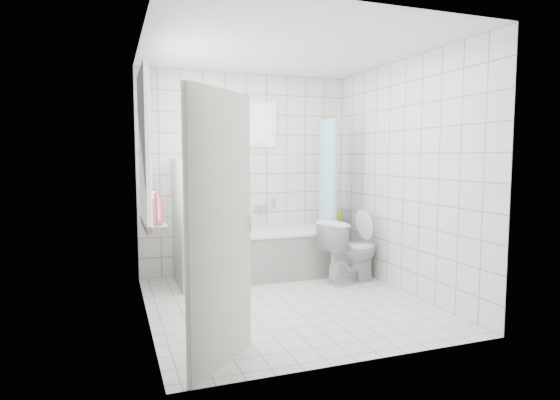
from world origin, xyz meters
name	(u,v)px	position (x,y,z in m)	size (l,w,h in m)	color
ground	(287,303)	(0.00, 0.00, 0.00)	(3.00, 3.00, 0.00)	white
ceiling	(287,48)	(0.00, 0.00, 2.60)	(3.00, 3.00, 0.00)	white
wall_back	(247,174)	(0.00, 1.50, 1.30)	(2.80, 0.02, 2.60)	white
wall_front	(361,188)	(0.00, -1.50, 1.30)	(2.80, 0.02, 2.60)	white
wall_left	(145,181)	(-1.40, 0.00, 1.30)	(0.02, 3.00, 2.60)	white
wall_right	(403,177)	(1.40, 0.00, 1.30)	(0.02, 3.00, 2.60)	white
window_left	(146,149)	(-1.35, 0.30, 1.60)	(0.01, 0.90, 1.40)	white
window_back	(255,124)	(0.10, 1.46, 1.95)	(0.50, 0.01, 0.50)	white
window_sill	(153,224)	(-1.31, 0.30, 0.86)	(0.18, 1.02, 0.08)	white
door	(221,230)	(-0.96, -1.20, 1.00)	(0.04, 0.80, 2.00)	silver
bathtub	(262,254)	(0.08, 1.12, 0.29)	(1.85, 0.77, 0.58)	white
partition_wall	(183,222)	(-0.91, 1.07, 0.75)	(0.15, 0.85, 1.50)	white
tiled_ledge	(331,246)	(1.19, 1.38, 0.28)	(0.40, 0.24, 0.55)	white
toilet	(351,251)	(1.03, 0.52, 0.38)	(0.43, 0.75, 0.77)	white
curtain_rod	(325,120)	(0.95, 1.10, 2.00)	(0.02, 0.02, 0.80)	silver
shower_curtain	(329,190)	(0.95, 0.97, 1.10)	(0.14, 0.48, 1.78)	#46B6CE
tub_faucet	(261,207)	(0.18, 1.46, 0.85)	(0.18, 0.06, 0.06)	silver
sill_bottles	(155,208)	(-1.30, 0.20, 1.03)	(0.18, 0.75, 0.33)	#CB4E63
ledge_bottles	(333,218)	(1.21, 1.37, 0.67)	(0.22, 0.17, 0.25)	#FFF11A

